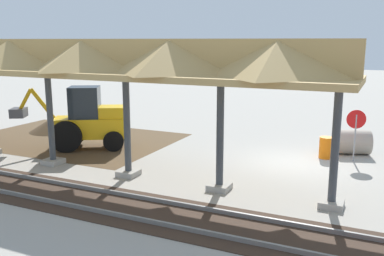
% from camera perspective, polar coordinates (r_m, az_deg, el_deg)
% --- Properties ---
extents(ground_plane, '(120.00, 120.00, 0.00)m').
position_cam_1_polar(ground_plane, '(17.77, 13.76, -4.56)').
color(ground_plane, '#9E998E').
extents(dirt_work_zone, '(10.15, 7.00, 0.01)m').
position_cam_1_polar(dirt_work_zone, '(22.27, -15.82, -1.39)').
color(dirt_work_zone, brown).
rests_on(dirt_work_zone, ground).
extents(platform_canopy, '(18.98, 3.20, 4.90)m').
position_cam_1_polar(platform_canopy, '(16.18, -14.24, 8.86)').
color(platform_canopy, '#9E998E').
rests_on(platform_canopy, ground).
extents(rail_tracks, '(60.00, 2.58, 0.15)m').
position_cam_1_polar(rail_tracks, '(11.51, 6.84, -13.23)').
color(rail_tracks, slate).
rests_on(rail_tracks, ground).
extents(stop_sign, '(0.74, 0.23, 2.12)m').
position_cam_1_polar(stop_sign, '(18.38, 21.01, 0.41)').
color(stop_sign, gray).
rests_on(stop_sign, ground).
extents(backhoe, '(4.91, 3.48, 2.82)m').
position_cam_1_polar(backhoe, '(19.94, -13.83, 0.95)').
color(backhoe, '#EAB214').
rests_on(backhoe, ground).
extents(dirt_mound, '(5.21, 5.21, 1.57)m').
position_cam_1_polar(dirt_mound, '(24.39, -17.93, -0.41)').
color(dirt_mound, brown).
rests_on(dirt_mound, ground).
extents(concrete_pipe, '(1.66, 1.45, 1.06)m').
position_cam_1_polar(concrete_pipe, '(19.77, 20.65, -1.76)').
color(concrete_pipe, '#9E9384').
rests_on(concrete_pipe, ground).
extents(traffic_barrel, '(0.56, 0.56, 0.90)m').
position_cam_1_polar(traffic_barrel, '(18.72, 17.43, -2.51)').
color(traffic_barrel, orange).
rests_on(traffic_barrel, ground).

